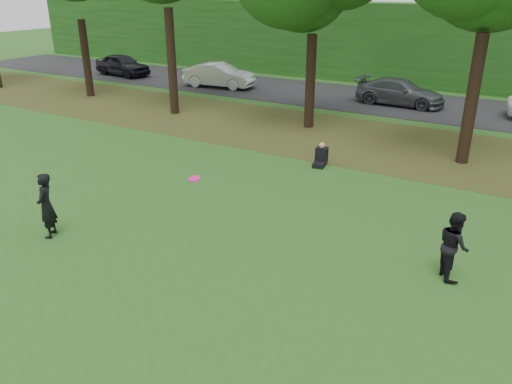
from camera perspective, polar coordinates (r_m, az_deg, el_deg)
ground at (r=11.06m, az=-11.12°, el=-11.44°), size 120.00×120.00×0.00m
leaf_litter at (r=21.53m, az=12.26°, el=5.69°), size 60.00×7.00×0.01m
street at (r=29.01m, az=17.57°, el=9.52°), size 70.00×7.00×0.02m
far_hedge at (r=34.43m, az=20.63°, el=15.31°), size 70.00×3.00×5.00m
player_left at (r=13.87m, az=-22.86°, el=-1.44°), size 0.70×0.76×1.74m
player_right at (r=11.89m, az=21.65°, el=-5.68°), size 0.91×0.97×1.59m
parked_cars at (r=28.76m, az=11.58°, el=11.45°), size 39.10×4.00×1.50m
frisbee at (r=11.69m, az=-7.09°, el=1.52°), size 0.33×0.32×0.08m
seated_person at (r=18.32m, az=7.44°, el=4.02°), size 0.52×0.79×0.83m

